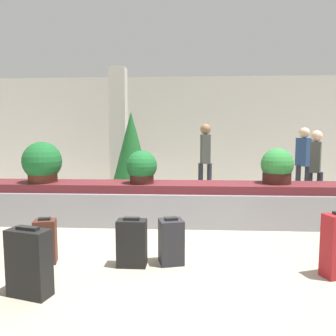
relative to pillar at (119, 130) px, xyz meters
The scene contains 15 objects.
ground_plane 5.15m from the pillar, 72.56° to the right, with size 18.00×18.00×0.00m, color #9E937F.
back_wall 2.06m from the pillar, 44.73° to the left, with size 18.00×0.06×3.20m.
carousel 3.67m from the pillar, 64.76° to the right, with size 7.44×0.86×0.68m.
pillar is the anchor object (origin of this frame).
suitcase_0 5.28m from the pillar, 76.91° to the right, with size 0.33×0.19×0.57m.
suitcase_3 5.30m from the pillar, 71.83° to the right, with size 0.32×0.32×0.55m.
suitcase_4 5.13m from the pillar, 88.38° to the right, with size 0.28×0.24×0.54m.
suitcase_5 5.87m from the pillar, 86.75° to the right, with size 0.43×0.28×0.66m.
potted_plant_0 3.29m from the pillar, 101.95° to the right, with size 0.66×0.66×0.69m.
potted_plant_1 3.41m from the pillar, 72.04° to the right, with size 0.51×0.51×0.55m.
potted_plant_2 4.54m from the pillar, 43.13° to the right, with size 0.53×0.53×0.58m.
traveler_0 4.57m from the pillar, 14.56° to the right, with size 0.31×0.37×1.64m.
traveler_1 4.80m from the pillar, 25.19° to the right, with size 0.31×0.37×1.57m.
traveler_2 2.52m from the pillar, 26.02° to the right, with size 0.31×0.34×1.73m.
decorated_tree 1.65m from the pillar, 68.62° to the right, with size 0.96×0.96×1.99m.
Camera 1 is at (0.30, -3.89, 1.51)m, focal length 35.00 mm.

